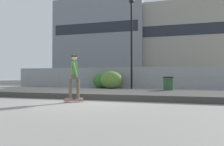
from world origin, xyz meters
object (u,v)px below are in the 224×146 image
(parked_car_near, at_px, (89,78))
(parked_car_mid, at_px, (151,78))
(skateboard, at_px, (74,101))
(parked_car_far, at_px, (209,78))
(shrub_center, at_px, (111,80))
(trash_bin, at_px, (168,85))
(skater, at_px, (74,74))
(shrub_left, at_px, (102,81))
(street_lamp, at_px, (132,34))

(parked_car_near, relative_size, parked_car_mid, 1.01)
(skateboard, bearing_deg, parked_car_mid, 77.69)
(parked_car_far, distance_m, shrub_center, 10.01)
(skateboard, height_order, parked_car_mid, parked_car_mid)
(trash_bin, bearing_deg, parked_car_far, 63.45)
(skater, bearing_deg, shrub_left, 99.21)
(skateboard, relative_size, parked_car_far, 0.18)
(parked_car_far, relative_size, trash_bin, 4.38)
(skater, xyz_separation_m, street_lamp, (1.27, 8.26, 3.51))
(skateboard, xyz_separation_m, parked_car_far, (8.34, 12.87, 0.78))
(skateboard, distance_m, parked_car_far, 15.36)
(parked_car_near, relative_size, trash_bin, 4.40)
(skater, xyz_separation_m, parked_car_near, (-4.14, 12.50, -0.29))
(parked_car_near, bearing_deg, shrub_left, -54.78)
(skateboard, height_order, parked_car_far, parked_car_far)
(parked_car_near, xyz_separation_m, parked_car_mid, (6.87, 0.01, 0.00))
(trash_bin, bearing_deg, skateboard, -134.25)
(parked_car_far, xyz_separation_m, trash_bin, (-4.42, -8.85, -0.32))
(street_lamp, distance_m, shrub_center, 4.26)
(skateboard, distance_m, shrub_left, 8.74)
(skateboard, bearing_deg, skater, 180.00)
(skater, distance_m, parked_car_far, 15.34)
(shrub_left, height_order, trash_bin, shrub_left)
(parked_car_mid, distance_m, shrub_left, 5.68)
(street_lamp, distance_m, shrub_left, 4.80)
(skater, height_order, trash_bin, skater)
(shrub_left, bearing_deg, street_lamp, -7.44)
(street_lamp, relative_size, shrub_center, 3.98)
(parked_car_near, relative_size, shrub_left, 2.67)
(skateboard, distance_m, shrub_center, 8.08)
(skateboard, relative_size, shrub_center, 0.42)
(parked_car_near, xyz_separation_m, shrub_center, (3.71, -4.45, -0.11))
(skater, xyz_separation_m, trash_bin, (3.92, 4.02, -0.61))
(parked_car_mid, bearing_deg, trash_bin, -82.01)
(parked_car_mid, distance_m, trash_bin, 8.57)
(shrub_left, bearing_deg, parked_car_mid, 43.41)
(street_lamp, relative_size, shrub_left, 4.44)
(skater, relative_size, street_lamp, 0.24)
(street_lamp, xyz_separation_m, parked_car_mid, (1.46, 4.25, -3.80))
(parked_car_mid, relative_size, parked_car_far, 1.00)
(skater, relative_size, shrub_center, 0.97)
(shrub_left, distance_m, trash_bin, 7.02)
(skateboard, relative_size, skater, 0.43)
(skateboard, relative_size, trash_bin, 0.77)
(shrub_left, bearing_deg, shrub_center, -30.15)
(skater, relative_size, parked_car_far, 0.41)
(skater, height_order, parked_car_near, skater)
(skateboard, xyz_separation_m, street_lamp, (1.27, 8.26, 4.58))
(skateboard, bearing_deg, parked_car_far, 57.06)
(skateboard, bearing_deg, trash_bin, 45.75)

